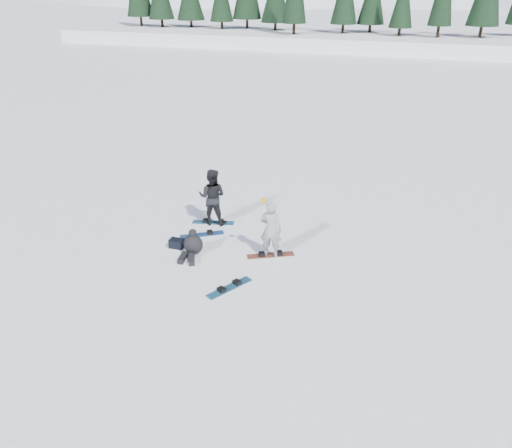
% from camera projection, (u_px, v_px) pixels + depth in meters
% --- Properties ---
extents(ground, '(420.00, 420.00, 0.00)m').
position_uv_depth(ground, '(276.00, 277.00, 14.72)').
color(ground, white).
rests_on(ground, ground).
extents(alpine_backdrop, '(412.50, 227.00, 53.20)m').
position_uv_depth(alpine_backdrop, '(391.00, 43.00, 184.81)').
color(alpine_backdrop, white).
rests_on(alpine_backdrop, ground).
extents(snowboarder_woman, '(0.71, 0.48, 2.03)m').
position_uv_depth(snowboarder_woman, '(271.00, 229.00, 15.41)').
color(snowboarder_woman, '#A5A4A9').
rests_on(snowboarder_woman, ground).
extents(snowboarder_man, '(1.09, 0.90, 2.04)m').
position_uv_depth(snowboarder_man, '(212.00, 197.00, 17.49)').
color(snowboarder_man, black).
rests_on(snowboarder_man, ground).
extents(seated_rider, '(0.76, 1.12, 0.88)m').
position_uv_depth(seated_rider, '(193.00, 245.00, 15.74)').
color(seated_rider, black).
rests_on(seated_rider, ground).
extents(gear_bag, '(0.46, 0.31, 0.30)m').
position_uv_depth(gear_bag, '(177.00, 243.00, 16.24)').
color(gear_bag, black).
rests_on(gear_bag, ground).
extents(snowboard_woman, '(1.46, 0.93, 0.03)m').
position_uv_depth(snowboard_woman, '(271.00, 255.00, 15.82)').
color(snowboard_woman, '#9A3F21').
rests_on(snowboard_woman, ground).
extents(snowboard_man, '(1.52, 0.61, 0.03)m').
position_uv_depth(snowboard_man, '(213.00, 222.00, 17.93)').
color(snowboard_man, '#1A638F').
rests_on(snowboard_man, ground).
extents(snowboard_loose_c, '(1.41, 1.05, 0.03)m').
position_uv_depth(snowboard_loose_c, '(202.00, 235.00, 17.08)').
color(snowboard_loose_c, '#1A4B92').
rests_on(snowboard_loose_c, ground).
extents(snowboard_loose_a, '(0.98, 1.44, 0.03)m').
position_uv_depth(snowboard_loose_a, '(229.00, 288.00, 14.17)').
color(snowboard_loose_a, '#186086').
rests_on(snowboard_loose_a, ground).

